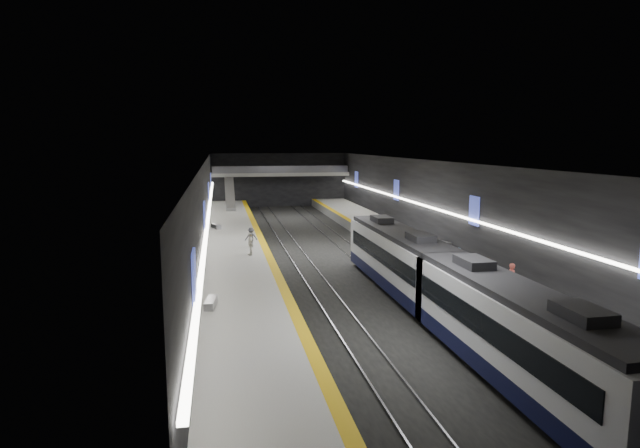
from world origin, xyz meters
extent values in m
plane|color=black|center=(0.00, 0.00, 0.00)|extent=(70.00, 70.00, 0.00)
cube|color=beige|center=(0.00, 0.00, 8.00)|extent=(20.00, 70.00, 0.04)
cube|color=black|center=(-10.00, 0.00, 4.00)|extent=(0.04, 70.00, 8.00)
cube|color=black|center=(10.00, 0.00, 4.00)|extent=(0.04, 70.00, 8.00)
cube|color=black|center=(0.00, 35.00, 4.00)|extent=(20.00, 0.04, 8.00)
cube|color=black|center=(0.00, -35.00, 4.00)|extent=(20.00, 0.04, 8.00)
cube|color=slate|center=(-7.50, 0.00, 0.50)|extent=(5.00, 70.00, 1.00)
cube|color=#AFAFAA|center=(-7.50, 0.00, 1.01)|extent=(5.00, 70.00, 0.02)
cube|color=yellow|center=(-5.30, 0.00, 1.02)|extent=(0.60, 70.00, 0.02)
cube|color=slate|center=(7.50, 0.00, 0.50)|extent=(5.00, 70.00, 1.00)
cube|color=#AFAFAA|center=(7.50, 0.00, 1.01)|extent=(5.00, 70.00, 0.02)
cube|color=yellow|center=(5.30, 0.00, 1.02)|extent=(0.60, 70.00, 0.02)
cube|color=gray|center=(-3.22, 0.00, 0.06)|extent=(0.08, 70.00, 0.12)
cube|color=gray|center=(-1.78, 0.00, 0.06)|extent=(0.08, 70.00, 0.12)
cube|color=gray|center=(1.78, 0.00, 0.06)|extent=(0.08, 70.00, 0.12)
cube|color=gray|center=(3.22, 0.00, 0.06)|extent=(0.08, 70.00, 0.12)
cube|color=black|center=(2.50, -26.50, 0.75)|extent=(2.65, 15.00, 0.80)
cube|color=white|center=(2.50, -26.50, 2.40)|extent=(2.65, 15.00, 2.50)
cube|color=black|center=(2.50, -26.50, 3.80)|extent=(2.44, 14.25, 0.30)
cube|color=black|center=(2.50, -26.50, 2.45)|extent=(2.69, 13.20, 1.00)
cube|color=black|center=(2.50, -12.36, 0.75)|extent=(2.65, 15.00, 0.80)
cube|color=white|center=(2.50, -12.36, 2.40)|extent=(2.65, 15.00, 2.50)
cube|color=black|center=(2.50, -12.36, 3.80)|extent=(2.44, 14.25, 0.30)
cube|color=black|center=(2.50, -12.36, 2.45)|extent=(2.69, 13.20, 1.00)
cube|color=black|center=(2.50, -19.88, 2.35)|extent=(1.85, 0.05, 1.20)
cube|color=#3945AC|center=(-9.92, -25.00, 4.50)|extent=(0.10, 1.50, 2.20)
cube|color=#3945AC|center=(-9.92, -8.00, 4.50)|extent=(0.10, 1.50, 2.20)
cube|color=#3945AC|center=(-9.92, 10.00, 4.50)|extent=(0.10, 1.50, 2.20)
cube|color=#3945AC|center=(-9.92, 27.00, 4.50)|extent=(0.10, 1.50, 2.20)
cube|color=#3945AC|center=(9.92, -8.00, 4.50)|extent=(0.10, 1.50, 2.20)
cube|color=#3945AC|center=(9.92, 10.00, 4.50)|extent=(0.10, 1.50, 2.20)
cube|color=#3945AC|center=(9.92, 27.00, 4.50)|extent=(0.10, 1.50, 2.20)
cube|color=white|center=(-9.80, 0.00, 3.80)|extent=(0.25, 68.60, 0.12)
cube|color=white|center=(9.80, 0.00, 3.80)|extent=(0.25, 68.60, 0.12)
cube|color=gray|center=(0.00, 33.00, 5.00)|extent=(20.00, 3.00, 0.50)
cube|color=#47474C|center=(0.00, 31.55, 5.75)|extent=(19.60, 0.08, 1.00)
cube|color=#99999E|center=(-7.50, 26.00, 2.90)|extent=(1.20, 7.50, 3.92)
cube|color=#99999E|center=(-9.50, -17.16, 1.21)|extent=(0.72, 1.80, 0.43)
cube|color=#99999E|center=(-9.28, 9.20, 1.22)|extent=(1.03, 1.87, 0.44)
cube|color=#99999E|center=(9.22, -3.93, 1.23)|extent=(1.05, 1.94, 0.46)
cube|color=#99999E|center=(8.77, 0.71, 1.21)|extent=(0.59, 1.77, 0.43)
imported|color=#D55A4F|center=(7.24, -18.15, 1.92)|extent=(0.50, 0.71, 1.84)
imported|color=#4C73A6|center=(6.61, -12.52, 1.84)|extent=(0.91, 1.00, 1.67)
imported|color=silver|center=(-6.66, -4.45, 1.87)|extent=(0.63, 1.08, 1.74)
imported|color=#3E3F46|center=(-6.40, -1.12, 1.80)|extent=(1.10, 0.72, 1.60)
camera|label=1|loc=(-8.92, -44.96, 9.59)|focal=30.00mm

